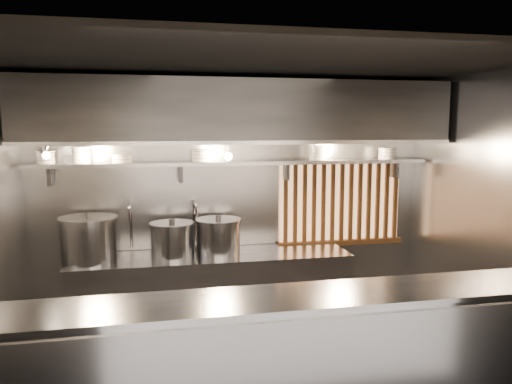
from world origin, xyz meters
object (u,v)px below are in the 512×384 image
object	(u,v)px
stock_pot_left	(89,239)
stock_pot_right	(172,240)
pendant_bulb	(228,156)
stock_pot_mid	(218,236)
heat_lamp	(43,149)

from	to	relation	value
stock_pot_left	stock_pot_right	world-z (taller)	stock_pot_left
pendant_bulb	stock_pot_right	size ratio (longest dim) A/B	0.32
stock_pot_right	stock_pot_left	bearing A→B (deg)	-179.95
stock_pot_mid	stock_pot_right	distance (m)	0.50
heat_lamp	pendant_bulb	bearing A→B (deg)	11.00
stock_pot_mid	stock_pot_right	xyz separation A→B (m)	(-0.50, -0.06, -0.00)
stock_pot_left	stock_pot_right	bearing A→B (deg)	0.05
stock_pot_right	stock_pot_mid	bearing A→B (deg)	7.24
stock_pot_left	stock_pot_right	size ratio (longest dim) A/B	1.11
pendant_bulb	stock_pot_left	bearing A→B (deg)	-176.45
heat_lamp	stock_pot_mid	distance (m)	1.97
stock_pot_left	stock_pot_mid	size ratio (longest dim) A/B	1.17
stock_pot_left	heat_lamp	bearing A→B (deg)	-142.66
heat_lamp	stock_pot_mid	xyz separation A→B (m)	(1.68, 0.32, -0.97)
stock_pot_mid	stock_pot_right	size ratio (longest dim) A/B	0.95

